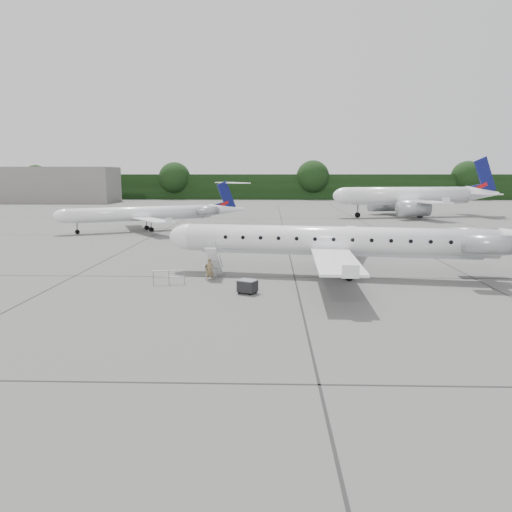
# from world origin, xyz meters

# --- Properties ---
(ground) EXTENTS (320.00, 320.00, 0.00)m
(ground) POSITION_xyz_m (0.00, 0.00, 0.00)
(ground) COLOR #5C5C59
(ground) RESTS_ON ground
(treeline) EXTENTS (260.00, 4.00, 8.00)m
(treeline) POSITION_xyz_m (0.00, 130.00, 4.00)
(treeline) COLOR black
(treeline) RESTS_ON ground
(terminal_building) EXTENTS (40.00, 14.00, 10.00)m
(terminal_building) POSITION_xyz_m (-70.00, 110.00, 5.00)
(terminal_building) COLOR slate
(terminal_building) RESTS_ON ground
(main_regional_jet) EXTENTS (32.96, 25.97, 7.69)m
(main_regional_jet) POSITION_xyz_m (-0.20, 5.83, 3.84)
(main_regional_jet) COLOR white
(main_regional_jet) RESTS_ON ground
(airstair) EXTENTS (1.18, 2.28, 2.41)m
(airstair) POSITION_xyz_m (-9.52, 5.06, 1.20)
(airstair) COLOR white
(airstair) RESTS_ON ground
(passenger) EXTENTS (0.64, 0.46, 1.63)m
(passenger) POSITION_xyz_m (-9.72, 3.84, 0.82)
(passenger) COLOR olive
(passenger) RESTS_ON ground
(safety_railing) EXTENTS (2.17, 0.54, 1.00)m
(safety_railing) POSITION_xyz_m (-12.47, 2.40, 0.50)
(safety_railing) COLOR gray
(safety_railing) RESTS_ON ground
(baggage_cart) EXTENTS (1.43, 1.33, 0.99)m
(baggage_cart) POSITION_xyz_m (-6.74, -0.18, 0.49)
(baggage_cart) COLOR black
(baggage_cart) RESTS_ON ground
(bg_narrowbody) EXTENTS (34.82, 28.18, 11.08)m
(bg_narrowbody) POSITION_xyz_m (20.21, 61.81, 5.54)
(bg_narrowbody) COLOR white
(bg_narrowbody) RESTS_ON ground
(bg_regional_left) EXTENTS (31.60, 28.70, 6.78)m
(bg_regional_left) POSITION_xyz_m (-23.22, 36.76, 3.39)
(bg_regional_left) COLOR white
(bg_regional_left) RESTS_ON ground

